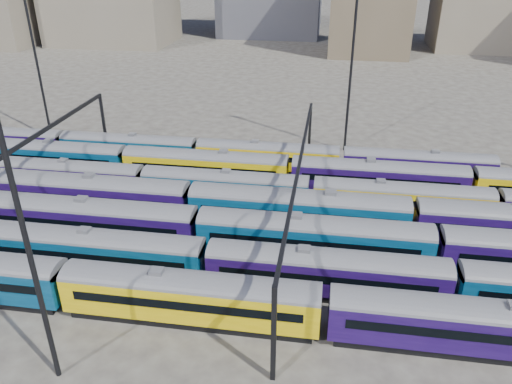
# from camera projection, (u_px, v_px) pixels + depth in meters

# --- Properties ---
(ground) EXTENTS (500.00, 500.00, 0.00)m
(ground) POSITION_uv_depth(u_px,v_px,m) (204.00, 224.00, 53.96)
(ground) COLOR #3C3833
(ground) RESTS_ON ground
(rake_0) EXTENTS (126.02, 3.07, 5.18)m
(rake_0) POSITION_uv_depth(u_px,v_px,m) (325.00, 306.00, 37.66)
(rake_0) COLOR black
(rake_0) RESTS_ON ground
(rake_1) EXTENTS (103.79, 3.04, 5.12)m
(rake_1) POSITION_uv_depth(u_px,v_px,m) (94.00, 247.00, 44.99)
(rake_1) COLOR black
(rake_1) RESTS_ON ground
(rake_2) EXTENTS (133.47, 3.25, 5.49)m
(rake_2) POSITION_uv_depth(u_px,v_px,m) (197.00, 225.00, 48.15)
(rake_2) COLOR black
(rake_2) RESTS_ON ground
(rake_3) EXTENTS (160.18, 3.34, 5.65)m
(rake_3) POSITION_uv_depth(u_px,v_px,m) (88.00, 191.00, 54.42)
(rake_3) COLOR black
(rake_3) RESTS_ON ground
(rake_4) EXTENTS (117.56, 2.87, 4.82)m
(rake_4) POSITION_uv_depth(u_px,v_px,m) (143.00, 178.00, 58.42)
(rake_4) COLOR black
(rake_4) RESTS_ON ground
(rake_5) EXTENTS (146.54, 3.06, 5.16)m
(rake_5) POSITION_uv_depth(u_px,v_px,m) (206.00, 164.00, 61.87)
(rake_5) COLOR black
(rake_5) RESTS_ON ground
(rake_6) EXTENTS (95.29, 2.79, 4.69)m
(rake_6) POSITION_uv_depth(u_px,v_px,m) (128.00, 145.00, 68.07)
(rake_6) COLOR black
(rake_6) RESTS_ON ground
(gantry_1) EXTENTS (0.35, 40.35, 8.03)m
(gantry_1) POSITION_uv_depth(u_px,v_px,m) (21.00, 155.00, 53.68)
(gantry_1) COLOR black
(gantry_1) RESTS_ON ground
(gantry_2) EXTENTS (0.35, 40.35, 8.03)m
(gantry_2) POSITION_uv_depth(u_px,v_px,m) (299.00, 173.00, 49.52)
(gantry_2) COLOR black
(gantry_2) RESTS_ON ground
(mast_1) EXTENTS (1.40, 0.50, 25.60)m
(mast_1) POSITION_uv_depth(u_px,v_px,m) (34.00, 46.00, 71.23)
(mast_1) COLOR black
(mast_1) RESTS_ON ground
(mast_2) EXTENTS (1.40, 0.50, 25.60)m
(mast_2) POSITION_uv_depth(u_px,v_px,m) (16.00, 200.00, 28.96)
(mast_2) COLOR black
(mast_2) RESTS_ON ground
(mast_3) EXTENTS (1.40, 0.50, 25.60)m
(mast_3) POSITION_uv_depth(u_px,v_px,m) (353.00, 53.00, 66.76)
(mast_3) COLOR black
(mast_3) RESTS_ON ground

